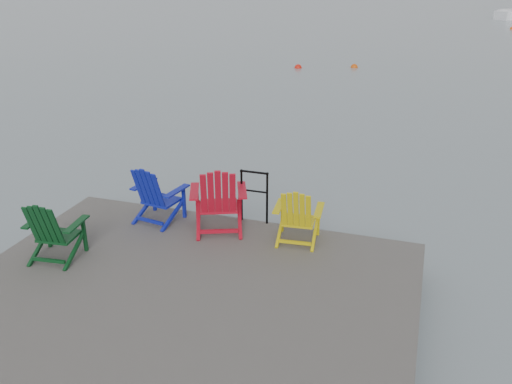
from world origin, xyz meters
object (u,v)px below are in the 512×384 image
(handrail, at_px, (254,192))
(chair_green, at_px, (53,229))
(chair_blue, at_px, (156,193))
(buoy_a, at_px, (354,68))
(chair_red, at_px, (218,198))
(chair_yellow, at_px, (298,215))
(buoy_b, at_px, (298,68))
(buoy_d, at_px, (512,29))

(handrail, relative_size, chair_green, 0.94)
(chair_blue, bearing_deg, chair_green, -107.86)
(handrail, bearing_deg, buoy_a, 93.09)
(chair_red, bearing_deg, chair_yellow, -21.15)
(handrail, bearing_deg, chair_green, -138.67)
(buoy_b, bearing_deg, buoy_a, 20.85)
(handrail, height_order, chair_green, chair_green)
(chair_blue, distance_m, chair_yellow, 2.39)
(buoy_d, bearing_deg, chair_red, -102.13)
(handrail, distance_m, chair_yellow, 0.97)
(handrail, bearing_deg, buoy_d, 78.35)
(chair_green, bearing_deg, chair_yellow, 20.35)
(handrail, xyz_separation_m, buoy_a, (-0.97, 17.90, -1.04))
(chair_green, bearing_deg, buoy_b, 87.03)
(chair_green, bearing_deg, chair_red, 33.35)
(chair_red, relative_size, buoy_d, 3.37)
(chair_yellow, height_order, buoy_a, chair_yellow)
(handrail, height_order, chair_yellow, chair_yellow)
(chair_red, xyz_separation_m, buoy_d, (8.18, 38.04, -1.06))
(chair_green, xyz_separation_m, chair_yellow, (3.20, 1.60, -0.02))
(chair_green, relative_size, buoy_a, 2.85)
(buoy_b, bearing_deg, chair_green, -86.78)
(handrail, distance_m, chair_red, 0.65)
(chair_blue, height_order, buoy_a, chair_blue)
(chair_blue, bearing_deg, handrail, 26.60)
(chair_green, relative_size, chair_red, 0.85)
(chair_green, xyz_separation_m, buoy_b, (-1.07, 19.04, -0.98))
(chair_yellow, bearing_deg, chair_green, -158.65)
(handrail, distance_m, chair_blue, 1.61)
(chair_red, distance_m, buoy_a, 18.43)
(buoy_b, height_order, buoy_d, buoy_b)
(chair_yellow, height_order, buoy_d, chair_yellow)
(buoy_d, bearing_deg, buoy_a, -113.90)
(chair_red, relative_size, buoy_b, 3.24)
(chair_blue, distance_m, buoy_d, 39.16)
(handrail, relative_size, buoy_b, 2.60)
(chair_blue, bearing_deg, buoy_d, 85.58)
(chair_blue, xyz_separation_m, buoy_a, (0.57, 18.38, -1.00))
(chair_blue, distance_m, chair_red, 1.10)
(chair_yellow, xyz_separation_m, buoy_b, (-4.27, 17.44, -0.96))
(chair_blue, bearing_deg, chair_yellow, 9.50)
(chair_green, distance_m, chair_yellow, 3.58)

